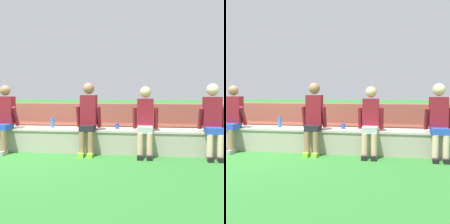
{
  "view_description": "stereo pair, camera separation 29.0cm",
  "coord_description": "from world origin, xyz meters",
  "views": [
    {
      "loc": [
        2.43,
        -5.43,
        1.23
      ],
      "look_at": [
        1.66,
        0.29,
        0.83
      ],
      "focal_mm": 45.57,
      "sensor_mm": 36.0,
      "label": 1
    },
    {
      "loc": [
        2.71,
        -5.39,
        1.23
      ],
      "look_at": [
        1.66,
        0.29,
        0.83
      ],
      "focal_mm": 45.57,
      "sensor_mm": 36.0,
      "label": 2
    }
  ],
  "objects": [
    {
      "name": "ground_plane",
      "position": [
        0.0,
        0.0,
        0.0
      ],
      "size": [
        80.0,
        80.0,
        0.0
      ],
      "primitive_type": "plane",
      "color": "#2D752D"
    },
    {
      "name": "stone_seating_wall",
      "position": [
        0.0,
        0.29,
        0.26
      ],
      "size": [
        9.29,
        0.62,
        0.48
      ],
      "color": "#A8A08E",
      "rests_on": "ground"
    },
    {
      "name": "brick_bleachers",
      "position": [
        0.0,
        1.62,
        0.39
      ],
      "size": [
        11.05,
        1.24,
        0.94
      ],
      "color": "brown",
      "rests_on": "ground"
    },
    {
      "name": "person_far_left",
      "position": [
        -0.51,
        -0.03,
        0.72
      ],
      "size": [
        0.52,
        0.54,
        1.37
      ],
      "color": "#996B4C",
      "rests_on": "ground"
    },
    {
      "name": "person_left_of_center",
      "position": [
        1.24,
        -0.02,
        0.75
      ],
      "size": [
        0.49,
        0.5,
        1.41
      ],
      "color": "#996B4C",
      "rests_on": "ground"
    },
    {
      "name": "person_center",
      "position": [
        2.34,
        0.0,
        0.71
      ],
      "size": [
        0.49,
        0.61,
        1.34
      ],
      "color": "#DBAD89",
      "rests_on": "ground"
    },
    {
      "name": "person_right_of_center",
      "position": [
        3.59,
        -0.01,
        0.74
      ],
      "size": [
        0.51,
        0.57,
        1.39
      ],
      "color": "beige",
      "rests_on": "ground"
    },
    {
      "name": "water_bottle_mid_right",
      "position": [
        0.38,
        0.33,
        0.59
      ],
      "size": [
        0.08,
        0.08,
        0.23
      ],
      "color": "blue",
      "rests_on": "stone_seating_wall"
    },
    {
      "name": "plastic_cup_left_end",
      "position": [
        1.77,
        0.31,
        0.54
      ],
      "size": [
        0.08,
        0.08,
        0.11
      ],
      "primitive_type": "cylinder",
      "color": "blue",
      "rests_on": "stone_seating_wall"
    }
  ]
}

